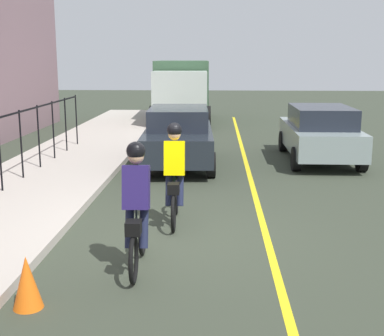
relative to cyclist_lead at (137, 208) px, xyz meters
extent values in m
plane|color=#32392C|center=(1.56, -0.33, -0.91)|extent=(80.00, 80.00, 0.00)
cube|color=yellow|center=(1.56, -1.93, -0.91)|extent=(36.00, 0.12, 0.01)
cylinder|color=black|center=(3.80, 3.47, 0.04)|extent=(0.04, 0.04, 1.60)
cylinder|color=black|center=(5.04, 3.47, 0.04)|extent=(0.04, 0.04, 1.60)
cylinder|color=black|center=(6.28, 3.47, 0.04)|extent=(0.04, 0.04, 1.60)
cylinder|color=black|center=(7.53, 3.47, 0.04)|extent=(0.04, 0.04, 1.60)
cylinder|color=black|center=(8.77, 3.47, 0.04)|extent=(0.04, 0.04, 1.60)
cylinder|color=black|center=(10.01, 3.47, 0.04)|extent=(0.04, 0.04, 1.60)
torus|color=black|center=(0.61, 0.02, -0.58)|extent=(0.66, 0.08, 0.66)
torus|color=black|center=(-0.44, -0.01, -0.58)|extent=(0.66, 0.08, 0.66)
cube|color=black|center=(0.08, 0.00, -0.33)|extent=(0.93, 0.06, 0.24)
cylinder|color=black|center=(-0.07, 0.00, -0.18)|extent=(0.03, 0.03, 0.35)
cube|color=#261A55|center=(-0.02, 0.00, 0.29)|extent=(0.35, 0.37, 0.63)
sphere|color=tan|center=(0.03, 0.00, 0.71)|extent=(0.22, 0.22, 0.22)
sphere|color=black|center=(0.03, 0.00, 0.78)|extent=(0.26, 0.26, 0.26)
cylinder|color=#191E38|center=(-0.04, 0.10, -0.23)|extent=(0.34, 0.13, 0.65)
cylinder|color=#191E38|center=(-0.04, -0.10, -0.23)|extent=(0.34, 0.13, 0.65)
cube|color=black|center=(-0.39, -0.01, -0.16)|extent=(0.25, 0.21, 0.18)
torus|color=black|center=(2.74, -0.34, -0.58)|extent=(0.66, 0.08, 0.66)
torus|color=black|center=(1.69, -0.37, -0.58)|extent=(0.66, 0.08, 0.66)
cube|color=black|center=(2.22, -0.35, -0.33)|extent=(0.93, 0.06, 0.24)
cylinder|color=black|center=(2.07, -0.36, -0.18)|extent=(0.03, 0.03, 0.35)
cube|color=#F3D301|center=(2.12, -0.35, 0.29)|extent=(0.35, 0.37, 0.63)
sphere|color=tan|center=(2.17, -0.35, 0.71)|extent=(0.22, 0.22, 0.22)
sphere|color=black|center=(2.17, -0.35, 0.78)|extent=(0.26, 0.26, 0.26)
cylinder|color=#191E38|center=(2.10, -0.25, -0.23)|extent=(0.34, 0.13, 0.65)
cylinder|color=#191E38|center=(2.10, -0.45, -0.23)|extent=(0.34, 0.13, 0.65)
cube|color=black|center=(1.74, -0.36, -0.16)|extent=(0.25, 0.21, 0.18)
cube|color=gray|center=(8.31, -4.05, -0.24)|extent=(4.41, 1.82, 0.70)
cube|color=#1E232D|center=(8.11, -4.04, 0.39)|extent=(2.47, 1.60, 0.56)
cylinder|color=black|center=(9.81, -3.20, -0.59)|extent=(0.64, 0.22, 0.64)
cylinder|color=black|center=(9.80, -4.90, -0.59)|extent=(0.64, 0.22, 0.64)
cylinder|color=black|center=(6.82, -3.19, -0.59)|extent=(0.64, 0.22, 0.64)
cylinder|color=black|center=(6.81, -4.89, -0.59)|extent=(0.64, 0.22, 0.64)
cube|color=#1D232A|center=(7.39, -0.05, -0.24)|extent=(4.47, 1.98, 0.70)
cube|color=#1E232D|center=(7.59, -0.04, 0.39)|extent=(2.53, 1.68, 0.56)
cylinder|color=black|center=(5.93, -0.96, -0.59)|extent=(0.65, 0.25, 0.64)
cylinder|color=black|center=(5.86, 0.74, -0.59)|extent=(0.65, 0.25, 0.64)
cylinder|color=black|center=(8.92, -0.84, -0.59)|extent=(0.65, 0.25, 0.64)
cylinder|color=black|center=(8.85, 0.86, -0.59)|extent=(0.65, 0.25, 0.64)
cube|color=#335338|center=(18.38, 0.55, 0.72)|extent=(4.84, 2.56, 2.30)
cube|color=silver|center=(14.96, 0.43, 0.52)|extent=(1.90, 2.27, 1.90)
cylinder|color=black|center=(15.14, -0.69, -0.43)|extent=(0.97, 0.33, 0.96)
cylinder|color=black|center=(15.06, 1.55, -0.43)|extent=(0.97, 0.33, 0.96)
cylinder|color=black|center=(19.47, -0.53, -0.43)|extent=(0.97, 0.33, 0.96)
cylinder|color=black|center=(19.40, 1.70, -0.43)|extent=(0.97, 0.33, 0.96)
cone|color=orange|center=(-1.21, 1.14, -0.58)|extent=(0.36, 0.36, 0.65)
camera|label=1|loc=(-6.99, -1.08, 2.02)|focal=49.70mm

